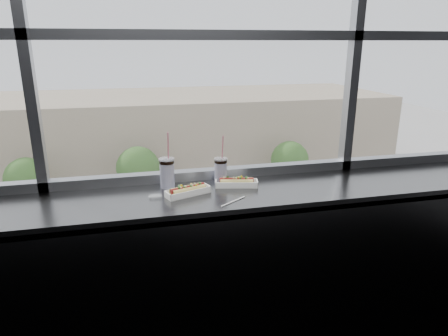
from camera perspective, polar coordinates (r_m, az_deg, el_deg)
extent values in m
plane|color=black|center=(2.87, -2.35, -11.88)|extent=(6.00, 0.00, 6.00)
cube|color=slate|center=(2.40, -1.25, -4.19)|extent=(6.00, 0.55, 0.06)
cube|color=slate|center=(2.43, 0.15, -17.87)|extent=(6.00, 0.04, 1.04)
cube|color=white|center=(2.36, -5.16, -3.75)|extent=(0.28, 0.18, 0.01)
cube|color=white|center=(2.36, -5.17, -3.34)|extent=(0.28, 0.18, 0.04)
cylinder|color=tan|center=(2.36, -5.18, -3.17)|extent=(0.21, 0.11, 0.05)
cylinder|color=maroon|center=(2.35, -5.19, -2.88)|extent=(0.21, 0.10, 0.03)
cube|color=white|center=(2.49, 1.80, -2.55)|extent=(0.27, 0.14, 0.01)
cube|color=white|center=(2.49, 1.80, -2.17)|extent=(0.27, 0.14, 0.04)
cylinder|color=tan|center=(2.48, 1.80, -2.01)|extent=(0.21, 0.09, 0.04)
cylinder|color=maroon|center=(2.48, 1.81, -1.74)|extent=(0.21, 0.08, 0.03)
cylinder|color=white|center=(2.47, -8.12, -0.81)|extent=(0.09, 0.09, 0.18)
cylinder|color=black|center=(2.45, -8.20, 0.93)|extent=(0.09, 0.09, 0.02)
cylinder|color=silver|center=(2.44, -8.21, 1.26)|extent=(0.10, 0.10, 0.01)
cylinder|color=#CC5B72|center=(2.42, -7.98, 3.04)|extent=(0.01, 0.05, 0.19)
cylinder|color=white|center=(2.52, -0.48, -0.51)|extent=(0.08, 0.08, 0.16)
cylinder|color=black|center=(2.50, -0.48, 1.01)|extent=(0.08, 0.08, 0.02)
cylinder|color=silver|center=(2.49, -0.48, 1.30)|extent=(0.09, 0.09, 0.01)
cylinder|color=#CC5B72|center=(2.47, -0.21, 2.85)|extent=(0.01, 0.04, 0.16)
cylinder|color=white|center=(2.25, 1.34, -4.79)|extent=(0.17, 0.12, 0.01)
ellipsoid|color=silver|center=(2.34, -9.78, -3.95)|extent=(0.09, 0.06, 0.02)
plane|color=#B2AEAA|center=(47.75, -12.18, 1.33)|extent=(120.00, 120.00, 0.00)
cube|color=black|center=(25.92, -10.70, -12.78)|extent=(80.00, 10.00, 0.06)
cube|color=#B2AEAA|center=(33.10, -11.43, -5.90)|extent=(80.00, 6.00, 0.04)
cube|color=tan|center=(41.44, -12.31, 4.59)|extent=(50.00, 14.00, 8.00)
imported|color=silver|center=(23.49, 9.68, -13.33)|extent=(2.88, 5.96, 1.92)
imported|color=#4B3496|center=(26.76, 23.99, -10.43)|extent=(2.92, 6.44, 2.11)
imported|color=black|center=(22.47, -24.77, -16.06)|extent=(3.48, 6.76, 2.16)
imported|color=silver|center=(31.18, 9.51, -5.10)|extent=(2.85, 6.40, 2.10)
imported|color=maroon|center=(29.12, -5.98, -6.42)|extent=(3.36, 7.09, 2.30)
imported|color=#66605B|center=(31.79, -10.92, -5.02)|extent=(0.62, 0.82, 1.85)
imported|color=#66605B|center=(35.11, 4.85, -2.45)|extent=(0.88, 0.66, 1.98)
cylinder|color=#47382B|center=(33.59, -25.90, -4.89)|extent=(0.24, 0.24, 2.37)
sphere|color=#43762C|center=(32.89, -26.40, -1.37)|extent=(3.17, 3.17, 3.17)
cylinder|color=#47382B|center=(32.62, -11.91, -3.90)|extent=(0.25, 0.25, 2.55)
sphere|color=#43762C|center=(31.86, -12.17, 0.01)|extent=(3.40, 3.40, 3.40)
cylinder|color=#47382B|center=(35.11, 9.18, -2.31)|extent=(0.24, 0.24, 2.41)
sphere|color=#43762C|center=(34.43, 9.36, 1.16)|extent=(3.22, 3.22, 3.22)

